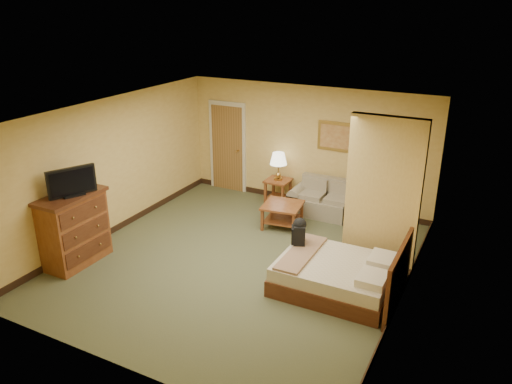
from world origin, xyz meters
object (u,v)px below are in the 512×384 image
Objects in this scene: loveseat at (326,204)px; coffee_table at (282,211)px; dresser at (74,229)px; bed at (340,275)px.

coffee_table is (-0.58, -0.94, 0.09)m from loveseat.
loveseat is at bearing 51.09° from dresser.
loveseat reaches higher than coffee_table.
loveseat is 4.98m from dresser.
dresser reaches higher than coffee_table.
loveseat is 1.81× the size of coffee_table.
coffee_table is 0.66× the size of dresser.
dresser is (-3.12, -3.87, 0.39)m from loveseat.
bed reaches higher than coffee_table.
dresser is (-2.54, -2.93, 0.29)m from coffee_table.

